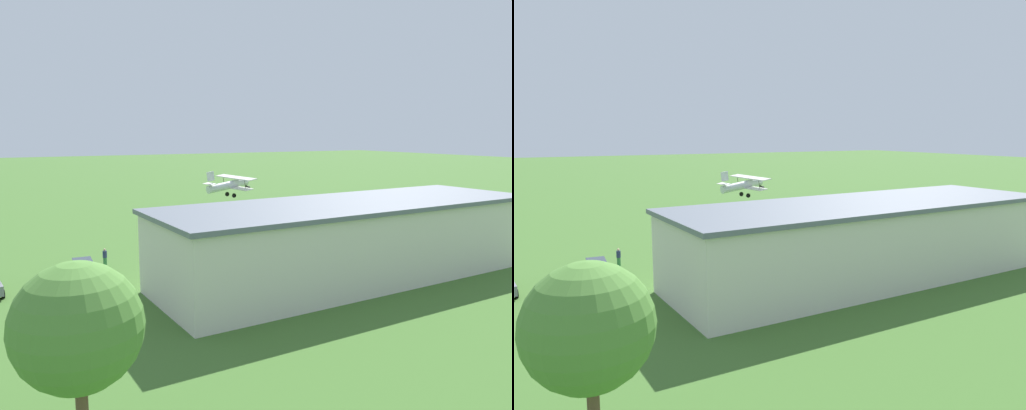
# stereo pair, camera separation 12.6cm
# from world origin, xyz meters

# --- Properties ---
(ground_plane) EXTENTS (400.00, 400.00, 0.00)m
(ground_plane) POSITION_xyz_m (0.00, 0.00, 0.00)
(ground_plane) COLOR #3D6628
(hangar) EXTENTS (34.25, 12.17, 6.44)m
(hangar) POSITION_xyz_m (0.88, 37.56, 3.23)
(hangar) COLOR beige
(hangar) RESTS_ON ground_plane
(biplane) EXTENTS (7.53, 9.32, 3.88)m
(biplane) POSITION_xyz_m (-3.47, 4.75, 4.63)
(biplane) COLOR silver
(car_green) EXTENTS (2.20, 4.78, 1.62)m
(car_green) POSITION_xyz_m (20.91, 27.56, 0.85)
(car_green) COLOR #1E6B38
(car_green) RESTS_ON ground_plane
(person_by_parked_cars) EXTENTS (0.40, 0.40, 1.58)m
(person_by_parked_cars) POSITION_xyz_m (11.35, 22.57, 0.78)
(person_by_parked_cars) COLOR #3F3F47
(person_by_parked_cars) RESTS_ON ground_plane
(person_watching_takeoff) EXTENTS (0.45, 0.45, 1.60)m
(person_watching_takeoff) POSITION_xyz_m (-13.86, 26.79, 0.79)
(person_watching_takeoff) COLOR navy
(person_watching_takeoff) RESTS_ON ground_plane
(person_at_fence_line) EXTENTS (0.40, 0.40, 1.69)m
(person_at_fence_line) POSITION_xyz_m (18.45, 24.32, 0.84)
(person_at_fence_line) COLOR #33723F
(person_at_fence_line) RESTS_ON ground_plane
(tree_behind_hangar_left) EXTENTS (4.49, 4.49, 7.88)m
(tree_behind_hangar_left) POSITION_xyz_m (25.19, 52.90, 5.60)
(tree_behind_hangar_left) COLOR brown
(tree_behind_hangar_left) RESTS_ON ground_plane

